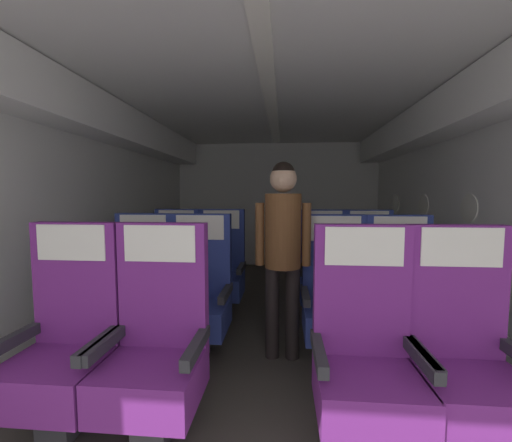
{
  "coord_description": "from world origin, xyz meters",
  "views": [
    {
      "loc": [
        0.13,
        -0.21,
        1.29
      ],
      "look_at": [
        -0.12,
        2.71,
        1.05
      ],
      "focal_mm": 22.17,
      "sensor_mm": 36.0,
      "label": 1
    }
  ],
  "objects_px": {
    "seat_a_right_window": "(365,358)",
    "seat_c_right_window": "(323,273)",
    "seat_a_left_aisle": "(156,349)",
    "seat_c_right_aisle": "(370,274)",
    "seat_b_left_window": "(140,295)",
    "seat_b_left_aisle": "(198,296)",
    "seat_a_right_aisle": "(465,361)",
    "seat_c_left_window": "(175,270)",
    "flight_attendant": "(283,240)",
    "seat_c_left_aisle": "(220,271)",
    "seat_b_right_aisle": "(401,303)",
    "seat_a_left_window": "(66,345)",
    "seat_b_right_window": "(335,300)"
  },
  "relations": [
    {
      "from": "seat_a_right_window",
      "to": "seat_c_right_window",
      "type": "bearing_deg",
      "value": 89.85
    },
    {
      "from": "seat_a_left_aisle",
      "to": "seat_c_right_aisle",
      "type": "xyz_separation_m",
      "value": [
        1.57,
        1.74,
        0.0
      ]
    },
    {
      "from": "seat_b_left_window",
      "to": "seat_b_left_aisle",
      "type": "xyz_separation_m",
      "value": [
        0.49,
        -0.01,
        0.0
      ]
    },
    {
      "from": "seat_a_right_aisle",
      "to": "seat_b_left_window",
      "type": "relative_size",
      "value": 1.0
    },
    {
      "from": "seat_b_left_window",
      "to": "seat_a_right_aisle",
      "type": "bearing_deg",
      "value": -22.72
    },
    {
      "from": "seat_c_left_window",
      "to": "seat_c_right_window",
      "type": "distance_m",
      "value": 1.6
    },
    {
      "from": "seat_c_left_window",
      "to": "flight_attendant",
      "type": "distance_m",
      "value": 1.53
    },
    {
      "from": "seat_a_left_aisle",
      "to": "seat_c_right_aisle",
      "type": "height_order",
      "value": "same"
    },
    {
      "from": "seat_c_right_aisle",
      "to": "flight_attendant",
      "type": "xyz_separation_m",
      "value": [
        -0.9,
        -0.88,
        0.47
      ]
    },
    {
      "from": "seat_a_right_window",
      "to": "seat_c_right_aisle",
      "type": "xyz_separation_m",
      "value": [
        0.48,
        1.75,
        0.0
      ]
    },
    {
      "from": "seat_a_right_aisle",
      "to": "seat_c_left_aisle",
      "type": "distance_m",
      "value": 2.34
    },
    {
      "from": "seat_b_left_window",
      "to": "seat_b_right_aisle",
      "type": "height_order",
      "value": "same"
    },
    {
      "from": "flight_attendant",
      "to": "seat_c_left_aisle",
      "type": "bearing_deg",
      "value": 123.49
    },
    {
      "from": "seat_c_left_window",
      "to": "seat_c_right_window",
      "type": "xyz_separation_m",
      "value": [
        1.6,
        0.01,
        0.0
      ]
    },
    {
      "from": "seat_a_right_window",
      "to": "seat_c_right_aisle",
      "type": "height_order",
      "value": "same"
    },
    {
      "from": "seat_b_left_aisle",
      "to": "seat_a_left_aisle",
      "type": "bearing_deg",
      "value": -89.26
    },
    {
      "from": "seat_a_left_aisle",
      "to": "seat_c_left_window",
      "type": "bearing_deg",
      "value": 106.33
    },
    {
      "from": "seat_b_left_window",
      "to": "seat_c_right_window",
      "type": "height_order",
      "value": "same"
    },
    {
      "from": "seat_a_left_window",
      "to": "seat_c_left_window",
      "type": "relative_size",
      "value": 1.0
    },
    {
      "from": "seat_c_right_aisle",
      "to": "seat_b_left_aisle",
      "type": "bearing_deg",
      "value": -151.23
    },
    {
      "from": "seat_b_left_window",
      "to": "seat_b_left_aisle",
      "type": "distance_m",
      "value": 0.49
    },
    {
      "from": "seat_a_right_window",
      "to": "seat_c_left_aisle",
      "type": "relative_size",
      "value": 1.0
    },
    {
      "from": "seat_a_right_aisle",
      "to": "seat_b_right_aisle",
      "type": "bearing_deg",
      "value": 90.12
    },
    {
      "from": "seat_a_left_aisle",
      "to": "seat_c_right_window",
      "type": "relative_size",
      "value": 1.0
    },
    {
      "from": "seat_c_right_window",
      "to": "flight_attendant",
      "type": "bearing_deg",
      "value": -115.88
    },
    {
      "from": "seat_a_left_aisle",
      "to": "seat_b_right_aisle",
      "type": "bearing_deg",
      "value": 28.78
    },
    {
      "from": "seat_a_left_window",
      "to": "seat_c_right_aisle",
      "type": "height_order",
      "value": "same"
    },
    {
      "from": "seat_b_right_window",
      "to": "seat_c_right_aisle",
      "type": "distance_m",
      "value": 1.0
    },
    {
      "from": "seat_a_right_window",
      "to": "seat_c_left_aisle",
      "type": "distance_m",
      "value": 2.06
    },
    {
      "from": "seat_a_left_aisle",
      "to": "seat_b_right_window",
      "type": "height_order",
      "value": "same"
    },
    {
      "from": "seat_a_right_aisle",
      "to": "seat_b_left_window",
      "type": "height_order",
      "value": "same"
    },
    {
      "from": "seat_b_right_aisle",
      "to": "seat_c_right_aisle",
      "type": "relative_size",
      "value": 1.0
    },
    {
      "from": "seat_a_right_aisle",
      "to": "seat_a_right_window",
      "type": "relative_size",
      "value": 1.0
    },
    {
      "from": "seat_b_left_window",
      "to": "seat_c_right_aisle",
      "type": "distance_m",
      "value": 2.24
    },
    {
      "from": "seat_b_right_window",
      "to": "seat_c_left_window",
      "type": "height_order",
      "value": "same"
    },
    {
      "from": "seat_a_left_window",
      "to": "seat_c_left_aisle",
      "type": "distance_m",
      "value": 1.82
    },
    {
      "from": "seat_a_right_aisle",
      "to": "seat_c_left_window",
      "type": "height_order",
      "value": "same"
    },
    {
      "from": "seat_a_right_aisle",
      "to": "seat_a_right_window",
      "type": "distance_m",
      "value": 0.49
    },
    {
      "from": "seat_c_left_window",
      "to": "seat_b_left_aisle",
      "type": "bearing_deg",
      "value": -59.84
    },
    {
      "from": "seat_a_right_aisle",
      "to": "seat_b_left_aisle",
      "type": "distance_m",
      "value": 1.8
    },
    {
      "from": "seat_a_right_window",
      "to": "seat_b_right_aisle",
      "type": "height_order",
      "value": "same"
    },
    {
      "from": "seat_a_right_window",
      "to": "seat_b_right_window",
      "type": "relative_size",
      "value": 1.0
    },
    {
      "from": "seat_c_right_window",
      "to": "seat_c_left_aisle",
      "type": "bearing_deg",
      "value": 179.79
    },
    {
      "from": "seat_a_right_aisle",
      "to": "seat_b_left_aisle",
      "type": "relative_size",
      "value": 1.0
    },
    {
      "from": "seat_b_right_window",
      "to": "seat_c_right_window",
      "type": "xyz_separation_m",
      "value": [
        0.01,
        0.86,
        0.0
      ]
    },
    {
      "from": "seat_a_right_aisle",
      "to": "seat_a_right_window",
      "type": "height_order",
      "value": "same"
    },
    {
      "from": "seat_a_right_window",
      "to": "seat_b_right_window",
      "type": "distance_m",
      "value": 0.88
    },
    {
      "from": "seat_a_right_aisle",
      "to": "seat_c_right_window",
      "type": "bearing_deg",
      "value": 105.65
    },
    {
      "from": "seat_c_right_aisle",
      "to": "seat_b_left_window",
      "type": "bearing_deg",
      "value": -157.44
    },
    {
      "from": "flight_attendant",
      "to": "seat_a_left_window",
      "type": "bearing_deg",
      "value": -147.48
    }
  ]
}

